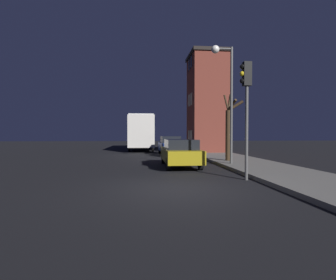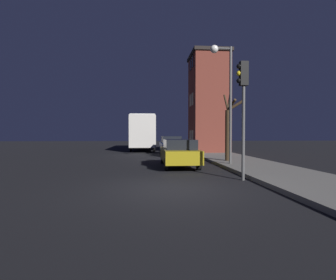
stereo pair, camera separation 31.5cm
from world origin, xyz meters
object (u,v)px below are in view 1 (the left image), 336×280
bus (141,130)px  car_near_lane (180,152)px  traffic_light (246,96)px  bare_tree (229,127)px  streetlamp (225,83)px  car_mid_lane (170,145)px

bus → car_near_lane: bus is taller
traffic_light → bare_tree: bearing=77.3°
streetlamp → traffic_light: size_ratio=1.42×
bare_tree → car_near_lane: (-3.19, -1.46, -1.43)m
streetlamp → traffic_light: (-0.54, -4.18, -1.32)m
car_mid_lane → bus: bearing=107.1°
streetlamp → car_near_lane: size_ratio=1.39×
streetlamp → bus: bearing=105.7°
streetlamp → bus: streetlamp is taller
bus → car_mid_lane: bus is taller
bare_tree → car_near_lane: bearing=-155.3°
bus → car_mid_lane: bearing=-72.9°
traffic_light → bus: (-4.02, 20.39, -1.01)m
traffic_light → bus: size_ratio=0.40×
bare_tree → car_mid_lane: bare_tree is taller
traffic_light → streetlamp: bearing=82.6°
streetlamp → car_mid_lane: 9.29m
traffic_light → bus: 20.80m
bare_tree → bus: size_ratio=0.37×
streetlamp → car_mid_lane: size_ratio=1.33×
bare_tree → car_mid_lane: bearing=113.5°
traffic_light → bus: bearing=101.1°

